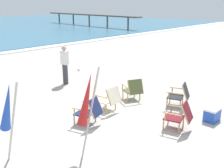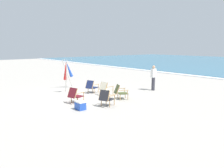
{
  "view_description": "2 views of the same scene",
  "coord_description": "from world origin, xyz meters",
  "px_view_note": "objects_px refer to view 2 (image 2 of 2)",
  "views": [
    {
      "loc": [
        -4.63,
        -4.39,
        3.38
      ],
      "look_at": [
        1.16,
        1.17,
        0.82
      ],
      "focal_mm": 42.0,
      "sensor_mm": 36.0,
      "label": 1
    },
    {
      "loc": [
        10.83,
        -6.62,
        2.84
      ],
      "look_at": [
        1.37,
        1.15,
        0.73
      ],
      "focal_mm": 35.0,
      "sensor_mm": 36.0,
      "label": 2
    }
  ],
  "objects_px": {
    "beach_chair_mid_center": "(92,86)",
    "umbrella_furled_red": "(66,71)",
    "umbrella_furled_blue": "(69,69)",
    "beach_chair_back_left": "(75,95)",
    "beach_chair_front_right": "(106,88)",
    "person_near_chairs": "(153,78)",
    "beach_chair_far_center": "(106,97)",
    "beach_chair_front_left": "(120,91)",
    "cooler_box": "(80,105)"
  },
  "relations": [
    {
      "from": "umbrella_furled_red",
      "to": "cooler_box",
      "type": "xyz_separation_m",
      "value": [
        3.72,
        -1.25,
        -1.15
      ]
    },
    {
      "from": "umbrella_furled_blue",
      "to": "cooler_box",
      "type": "height_order",
      "value": "umbrella_furled_blue"
    },
    {
      "from": "beach_chair_front_left",
      "to": "beach_chair_back_left",
      "type": "bearing_deg",
      "value": -109.59
    },
    {
      "from": "umbrella_furled_blue",
      "to": "beach_chair_back_left",
      "type": "bearing_deg",
      "value": -24.43
    },
    {
      "from": "umbrella_furled_blue",
      "to": "cooler_box",
      "type": "relative_size",
      "value": 4.09
    },
    {
      "from": "umbrella_furled_red",
      "to": "person_near_chairs",
      "type": "bearing_deg",
      "value": 58.59
    },
    {
      "from": "umbrella_furled_red",
      "to": "beach_chair_back_left",
      "type": "bearing_deg",
      "value": -18.22
    },
    {
      "from": "beach_chair_mid_center",
      "to": "person_near_chairs",
      "type": "bearing_deg",
      "value": 63.03
    },
    {
      "from": "person_near_chairs",
      "to": "cooler_box",
      "type": "relative_size",
      "value": 3.33
    },
    {
      "from": "beach_chair_far_center",
      "to": "person_near_chairs",
      "type": "xyz_separation_m",
      "value": [
        -1.12,
        4.78,
        0.41
      ]
    },
    {
      "from": "beach_chair_far_center",
      "to": "person_near_chairs",
      "type": "bearing_deg",
      "value": 103.17
    },
    {
      "from": "beach_chair_mid_center",
      "to": "person_near_chairs",
      "type": "height_order",
      "value": "person_near_chairs"
    },
    {
      "from": "beach_chair_mid_center",
      "to": "umbrella_furled_red",
      "type": "bearing_deg",
      "value": -132.82
    },
    {
      "from": "beach_chair_front_right",
      "to": "beach_chair_far_center",
      "type": "xyz_separation_m",
      "value": [
        1.88,
        -1.43,
        0.0
      ]
    },
    {
      "from": "beach_chair_mid_center",
      "to": "beach_chair_back_left",
      "type": "bearing_deg",
      "value": -53.49
    },
    {
      "from": "beach_chair_back_left",
      "to": "umbrella_furled_red",
      "type": "distance_m",
      "value": 2.85
    },
    {
      "from": "beach_chair_back_left",
      "to": "beach_chair_front_left",
      "type": "distance_m",
      "value": 2.45
    },
    {
      "from": "umbrella_furled_red",
      "to": "cooler_box",
      "type": "distance_m",
      "value": 4.09
    },
    {
      "from": "beach_chair_far_center",
      "to": "beach_chair_front_right",
      "type": "bearing_deg",
      "value": 142.71
    },
    {
      "from": "beach_chair_back_left",
      "to": "cooler_box",
      "type": "distance_m",
      "value": 1.25
    },
    {
      "from": "beach_chair_front_left",
      "to": "beach_chair_far_center",
      "type": "height_order",
      "value": "beach_chair_far_center"
    },
    {
      "from": "beach_chair_front_right",
      "to": "beach_chair_far_center",
      "type": "relative_size",
      "value": 0.96
    },
    {
      "from": "beach_chair_front_right",
      "to": "umbrella_furled_blue",
      "type": "height_order",
      "value": "umbrella_furled_blue"
    },
    {
      "from": "umbrella_furled_blue",
      "to": "beach_chair_far_center",
      "type": "bearing_deg",
      "value": -9.76
    },
    {
      "from": "umbrella_furled_red",
      "to": "umbrella_furled_blue",
      "type": "distance_m",
      "value": 1.61
    },
    {
      "from": "beach_chair_back_left",
      "to": "beach_chair_far_center",
      "type": "xyz_separation_m",
      "value": [
        1.47,
        0.84,
        0.0
      ]
    },
    {
      "from": "beach_chair_mid_center",
      "to": "umbrella_furled_blue",
      "type": "bearing_deg",
      "value": -174.25
    },
    {
      "from": "beach_chair_back_left",
      "to": "beach_chair_front_left",
      "type": "height_order",
      "value": "beach_chair_front_left"
    },
    {
      "from": "beach_chair_front_left",
      "to": "beach_chair_far_center",
      "type": "distance_m",
      "value": 1.6
    },
    {
      "from": "beach_chair_mid_center",
      "to": "umbrella_furled_blue",
      "type": "distance_m",
      "value": 2.57
    },
    {
      "from": "beach_chair_front_left",
      "to": "umbrella_furled_red",
      "type": "bearing_deg",
      "value": -156.59
    },
    {
      "from": "beach_chair_back_left",
      "to": "beach_chair_front_left",
      "type": "xyz_separation_m",
      "value": [
        0.82,
        2.31,
        0.0
      ]
    },
    {
      "from": "beach_chair_mid_center",
      "to": "cooler_box",
      "type": "height_order",
      "value": "beach_chair_mid_center"
    },
    {
      "from": "person_near_chairs",
      "to": "beach_chair_front_left",
      "type": "bearing_deg",
      "value": -81.95
    },
    {
      "from": "beach_chair_mid_center",
      "to": "umbrella_furled_red",
      "type": "xyz_separation_m",
      "value": [
        -1.08,
        -1.16,
        0.93
      ]
    },
    {
      "from": "beach_chair_mid_center",
      "to": "cooler_box",
      "type": "distance_m",
      "value": 3.59
    },
    {
      "from": "umbrella_furled_blue",
      "to": "person_near_chairs",
      "type": "bearing_deg",
      "value": 42.29
    },
    {
      "from": "beach_chair_front_right",
      "to": "beach_chair_front_left",
      "type": "distance_m",
      "value": 1.23
    },
    {
      "from": "beach_chair_mid_center",
      "to": "beach_chair_back_left",
      "type": "distance_m",
      "value": 2.5
    },
    {
      "from": "beach_chair_front_left",
      "to": "beach_chair_far_center",
      "type": "relative_size",
      "value": 1.05
    },
    {
      "from": "beach_chair_front_right",
      "to": "beach_chair_front_left",
      "type": "relative_size",
      "value": 0.92
    },
    {
      "from": "beach_chair_front_right",
      "to": "beach_chair_far_center",
      "type": "distance_m",
      "value": 2.36
    },
    {
      "from": "beach_chair_far_center",
      "to": "umbrella_furled_blue",
      "type": "distance_m",
      "value": 5.5
    },
    {
      "from": "beach_chair_back_left",
      "to": "beach_chair_front_right",
      "type": "bearing_deg",
      "value": 100.22
    },
    {
      "from": "beach_chair_far_center",
      "to": "cooler_box",
      "type": "height_order",
      "value": "beach_chair_far_center"
    },
    {
      "from": "beach_chair_front_left",
      "to": "umbrella_furled_red",
      "type": "height_order",
      "value": "umbrella_furled_red"
    },
    {
      "from": "beach_chair_far_center",
      "to": "beach_chair_mid_center",
      "type": "bearing_deg",
      "value": 158.52
    },
    {
      "from": "beach_chair_back_left",
      "to": "beach_chair_far_center",
      "type": "distance_m",
      "value": 1.7
    },
    {
      "from": "person_near_chairs",
      "to": "beach_chair_far_center",
      "type": "bearing_deg",
      "value": -76.83
    },
    {
      "from": "beach_chair_mid_center",
      "to": "umbrella_furled_red",
      "type": "height_order",
      "value": "umbrella_furled_red"
    }
  ]
}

